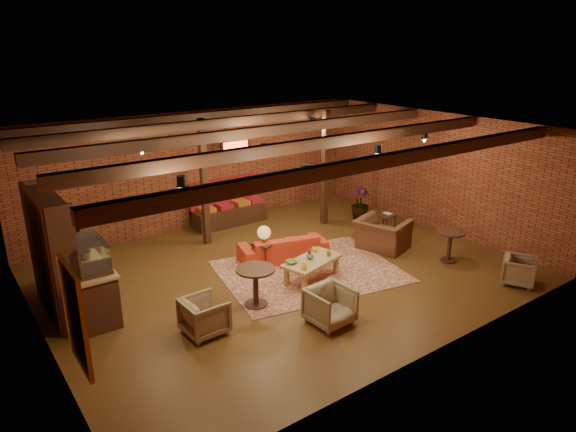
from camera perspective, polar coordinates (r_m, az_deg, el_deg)
floor at (r=11.65m, az=-0.36°, el=-6.25°), size 10.00×10.00×0.00m
ceiling at (r=10.69m, az=-0.39°, el=9.47°), size 10.00×8.00×0.02m
wall_back at (r=14.39m, az=-9.70°, el=5.17°), size 10.00×0.02×3.20m
wall_front at (r=8.35m, az=15.85°, el=-5.56°), size 10.00×0.02×3.20m
wall_left at (r=9.29m, az=-26.45°, el=-4.36°), size 0.02×8.00×3.20m
wall_right at (r=14.44m, az=16.06°, el=4.75°), size 0.02×8.00×3.20m
ceiling_beams at (r=10.71m, az=-0.39°, el=8.83°), size 9.80×6.40×0.22m
ceiling_pipe at (r=12.07m, az=-4.86°, el=8.81°), size 9.60×0.12×0.12m
post_left at (r=12.92m, az=-9.29°, el=3.62°), size 0.16×0.16×3.20m
post_right at (r=14.24m, az=4.15°, el=5.25°), size 0.16×0.16×3.20m
service_counter at (r=10.64m, az=-22.08°, el=-5.55°), size 0.80×2.50×1.60m
plant_counter at (r=10.69m, az=-22.11°, el=-3.00°), size 0.35×0.39×0.30m
shelving_hutch at (r=10.52m, az=-24.58°, el=-3.82°), size 0.52×2.00×2.40m
chalkboard_menu at (r=7.23m, az=-22.51°, el=-10.36°), size 0.08×0.96×1.46m
banquette at (r=14.57m, az=-6.56°, el=0.99°), size 2.10×0.70×1.00m
service_sign at (r=13.73m, az=-5.92°, el=7.89°), size 0.86×0.06×0.30m
ceiling_spotlights at (r=10.75m, az=-0.39°, el=7.68°), size 6.40×4.40×0.28m
rug at (r=11.69m, az=2.38°, el=-6.15°), size 4.39×3.66×0.01m
sofa at (r=12.22m, az=-0.57°, el=-3.46°), size 2.21×1.32×0.61m
coffee_table at (r=11.15m, az=2.60°, el=-5.11°), size 1.50×1.00×0.72m
side_table_lamp at (r=11.71m, az=-2.68°, el=-2.19°), size 0.59×0.59×0.98m
round_table_left at (r=10.06m, az=-3.61°, el=-7.16°), size 0.76×0.76×0.80m
armchair_a at (r=9.35m, az=-9.26°, el=-10.71°), size 0.70×0.74×0.74m
armchair_b at (r=9.55m, az=4.69°, el=-9.76°), size 0.79×0.74×0.77m
armchair_right at (r=12.93m, az=10.49°, el=-1.46°), size 1.09×1.37×1.04m
side_table_book at (r=14.04m, az=10.76°, el=0.02°), size 0.53×0.53×0.55m
round_table_right at (r=12.61m, az=17.54°, el=-2.72°), size 0.63×0.63×0.74m
armchair_far at (r=12.05m, az=24.32°, el=-5.44°), size 0.85×0.83×0.66m
plant_tall at (r=14.83m, az=8.17°, el=4.95°), size 1.91×1.91×2.84m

